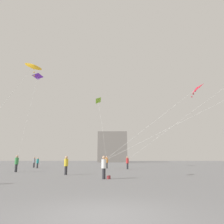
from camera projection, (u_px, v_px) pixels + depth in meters
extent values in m
plane|color=slate|center=(101.00, 216.00, 5.43)|extent=(300.00, 300.00, 0.00)
cylinder|color=#2D2D33|center=(104.00, 174.00, 15.34)|extent=(0.25, 0.25, 0.76)
cylinder|color=white|center=(104.00, 164.00, 15.50)|extent=(0.36, 0.36, 0.66)
sphere|color=tan|center=(104.00, 158.00, 15.59)|extent=(0.25, 0.25, 0.25)
cylinder|color=#2D2D33|center=(66.00, 170.00, 19.43)|extent=(0.25, 0.25, 0.78)
cylinder|color=yellow|center=(66.00, 162.00, 19.59)|extent=(0.37, 0.37, 0.68)
sphere|color=tan|center=(66.00, 157.00, 19.69)|extent=(0.25, 0.25, 0.25)
cylinder|color=#2D2D33|center=(16.00, 168.00, 23.44)|extent=(0.27, 0.27, 0.84)
cylinder|color=#388C47|center=(17.00, 161.00, 23.61)|extent=(0.40, 0.40, 0.73)
sphere|color=tan|center=(17.00, 156.00, 23.72)|extent=(0.27, 0.27, 0.27)
cylinder|color=#2D2D33|center=(107.00, 166.00, 32.36)|extent=(0.27, 0.27, 0.84)
cylinder|color=orange|center=(107.00, 160.00, 32.53)|extent=(0.40, 0.40, 0.73)
sphere|color=tan|center=(107.00, 157.00, 32.64)|extent=(0.27, 0.27, 0.27)
cylinder|color=#2D2D33|center=(127.00, 166.00, 29.87)|extent=(0.27, 0.27, 0.82)
cylinder|color=red|center=(127.00, 161.00, 30.04)|extent=(0.39, 0.39, 0.71)
sphere|color=tan|center=(127.00, 157.00, 30.14)|extent=(0.27, 0.27, 0.27)
cylinder|color=#2D2D33|center=(37.00, 166.00, 32.91)|extent=(0.24, 0.24, 0.75)
cylinder|color=teal|center=(38.00, 161.00, 33.06)|extent=(0.36, 0.36, 0.65)
sphere|color=tan|center=(38.00, 158.00, 33.16)|extent=(0.24, 0.24, 0.24)
cylinder|color=#2D2D33|center=(34.00, 165.00, 35.44)|extent=(0.26, 0.26, 0.80)
cylinder|color=gray|center=(34.00, 161.00, 35.60)|extent=(0.38, 0.38, 0.70)
sphere|color=tan|center=(34.00, 158.00, 35.70)|extent=(0.26, 0.26, 0.26)
cylinder|color=silver|center=(211.00, 107.00, 14.44)|extent=(14.94, 3.64, 7.26)
cylinder|color=silver|center=(176.00, 124.00, 28.36)|extent=(12.92, 5.42, 9.52)
pyramid|color=purple|center=(38.00, 76.00, 30.53)|extent=(1.33, 1.08, 0.54)
sphere|color=purple|center=(38.00, 77.00, 30.37)|extent=(0.10, 0.10, 0.10)
sphere|color=purple|center=(38.00, 78.00, 30.23)|extent=(0.10, 0.10, 0.10)
sphere|color=purple|center=(39.00, 80.00, 30.09)|extent=(0.10, 0.10, 0.10)
cylinder|color=silver|center=(29.00, 113.00, 27.07)|extent=(0.16, 4.39, 11.91)
pyramid|color=#8CD12D|center=(98.00, 100.00, 40.56)|extent=(1.29, 1.92, 0.89)
sphere|color=#8CD12D|center=(98.00, 102.00, 40.58)|extent=(0.10, 0.10, 0.10)
sphere|color=#8CD12D|center=(97.00, 103.00, 40.62)|extent=(0.10, 0.10, 0.10)
sphere|color=#8CD12D|center=(97.00, 104.00, 40.65)|extent=(0.10, 0.10, 0.10)
cylinder|color=silver|center=(102.00, 127.00, 36.55)|extent=(1.96, 5.67, 11.19)
cone|color=yellow|center=(34.00, 66.00, 15.73)|extent=(1.64, 1.61, 0.92)
sphere|color=yellow|center=(34.00, 69.00, 15.82)|extent=(0.10, 0.10, 0.10)
sphere|color=yellow|center=(34.00, 72.00, 15.91)|extent=(0.10, 0.10, 0.10)
sphere|color=yellow|center=(34.00, 76.00, 16.00)|extent=(0.10, 0.10, 0.10)
cylinder|color=silver|center=(1.00, 107.00, 13.73)|extent=(2.73, 2.60, 7.00)
cone|color=red|center=(197.00, 88.00, 15.86)|extent=(1.05, 1.23, 0.89)
sphere|color=red|center=(195.00, 91.00, 15.86)|extent=(0.10, 0.10, 0.10)
sphere|color=red|center=(194.00, 94.00, 15.86)|extent=(0.10, 0.10, 0.10)
sphere|color=red|center=(192.00, 97.00, 15.86)|extent=(0.10, 0.10, 0.10)
cylinder|color=silver|center=(151.00, 124.00, 15.70)|extent=(7.07, 0.77, 5.38)
cube|color=gray|center=(113.00, 147.00, 95.18)|extent=(12.81, 10.86, 13.20)
cube|color=maroon|center=(109.00, 177.00, 15.38)|extent=(0.27, 0.35, 0.24)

